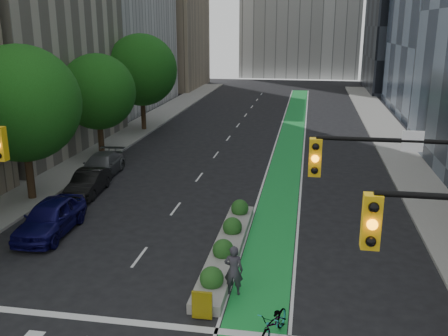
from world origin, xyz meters
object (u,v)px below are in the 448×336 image
at_px(median_planter, 227,245).
at_px(parked_car_left_near, 50,217).
at_px(bicycle, 274,323).
at_px(cyclist, 234,270).
at_px(parked_car_left_mid, 88,183).
at_px(parked_car_left_far, 101,165).

relative_size(median_planter, parked_car_left_near, 2.06).
height_order(bicycle, cyclist, cyclist).
height_order(median_planter, bicycle, median_planter).
relative_size(bicycle, cyclist, 1.02).
height_order(bicycle, parked_car_left_near, parked_car_left_near).
bearing_deg(parked_car_left_near, median_planter, -7.03).
distance_m(parked_car_left_mid, parked_car_left_far, 3.68).
distance_m(bicycle, parked_car_left_far, 20.41).
relative_size(bicycle, parked_car_left_far, 0.39).
bearing_deg(parked_car_left_far, median_planter, -47.85).
xyz_separation_m(bicycle, parked_car_left_near, (-11.20, 6.53, 0.32)).
distance_m(median_planter, parked_car_left_far, 14.37).
bearing_deg(median_planter, parked_car_left_far, 135.10).
bearing_deg(cyclist, bicycle, 124.68).
bearing_deg(parked_car_left_near, parked_car_left_far, 96.19).
distance_m(bicycle, cyclist, 3.04).
bearing_deg(parked_car_left_near, parked_car_left_mid, 94.56).
height_order(parked_car_left_near, parked_car_left_mid, parked_car_left_near).
distance_m(median_planter, parked_car_left_near, 8.74).
bearing_deg(bicycle, parked_car_left_far, 146.97).
height_order(bicycle, parked_car_left_far, parked_car_left_far).
distance_m(bicycle, parked_car_left_near, 12.97).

